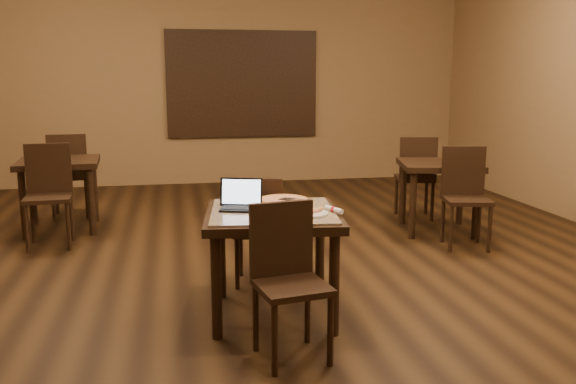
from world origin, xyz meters
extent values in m
plane|color=black|center=(0.00, 0.00, 0.00)|extent=(10.00, 10.00, 0.00)
cube|color=olive|center=(0.00, 5.00, 1.50)|extent=(8.00, 0.02, 3.00)
cube|color=#295F98|center=(0.50, 4.97, 1.55)|extent=(2.20, 0.04, 1.50)
cube|color=black|center=(0.50, 4.95, 1.55)|extent=(2.34, 0.02, 1.64)
cylinder|color=black|center=(-0.35, -0.89, 0.35)|extent=(0.07, 0.07, 0.71)
cylinder|color=black|center=(-0.26, -0.14, 0.35)|extent=(0.07, 0.07, 0.71)
cylinder|color=black|center=(0.40, -0.98, 0.35)|extent=(0.07, 0.07, 0.71)
cylinder|color=black|center=(0.49, -0.23, 0.35)|extent=(0.07, 0.07, 0.71)
cube|color=black|center=(0.07, -0.56, 0.72)|extent=(1.02, 1.02, 0.06)
cube|color=#17299B|center=(0.07, -0.56, 0.76)|extent=(0.93, 0.93, 0.02)
cylinder|color=black|center=(-0.07, -1.46, 0.22)|extent=(0.04, 0.04, 0.43)
cylinder|color=black|center=(-0.13, -1.12, 0.22)|extent=(0.04, 0.04, 0.43)
cylinder|color=black|center=(0.27, -1.40, 0.22)|extent=(0.04, 0.04, 0.43)
cylinder|color=black|center=(0.21, -1.06, 0.22)|extent=(0.04, 0.04, 0.43)
cube|color=black|center=(0.07, -1.26, 0.45)|extent=(0.47, 0.47, 0.04)
cube|color=black|center=(0.04, -1.08, 0.70)|extent=(0.40, 0.11, 0.46)
cylinder|color=black|center=(0.27, 0.27, 0.21)|extent=(0.04, 0.04, 0.42)
cylinder|color=black|center=(0.20, -0.06, 0.21)|extent=(0.04, 0.04, 0.42)
cylinder|color=black|center=(-0.06, 0.34, 0.21)|extent=(0.04, 0.04, 0.42)
cylinder|color=black|center=(-0.13, 0.01, 0.21)|extent=(0.04, 0.04, 0.42)
cube|color=black|center=(0.07, 0.14, 0.43)|extent=(0.46, 0.46, 0.04)
cube|color=black|center=(0.03, -0.03, 0.68)|extent=(0.39, 0.11, 0.44)
cube|color=black|center=(-0.13, -0.51, 0.77)|extent=(0.35, 0.29, 0.01)
cube|color=black|center=(-0.13, -0.41, 0.87)|extent=(0.30, 0.13, 0.20)
cube|color=silver|center=(-0.13, -0.41, 0.87)|extent=(0.27, 0.11, 0.17)
cylinder|color=white|center=(0.29, -0.74, 0.77)|extent=(0.26, 0.26, 0.01)
cylinder|color=silver|center=(0.19, -0.32, 0.77)|extent=(0.40, 0.40, 0.01)
cylinder|color=beige|center=(0.19, -0.32, 0.78)|extent=(0.35, 0.35, 0.02)
torus|color=#CC8841|center=(0.19, -0.32, 0.78)|extent=(0.36, 0.36, 0.02)
cube|color=silver|center=(0.21, -0.34, 0.79)|extent=(0.23, 0.24, 0.01)
cylinder|color=white|center=(0.47, -0.70, 0.78)|extent=(0.10, 0.17, 0.04)
cylinder|color=#B4162A|center=(0.47, -0.70, 0.78)|extent=(0.05, 0.04, 0.04)
cylinder|color=black|center=(1.83, 1.21, 0.36)|extent=(0.07, 0.07, 0.72)
cylinder|color=black|center=(1.97, 1.84, 0.36)|extent=(0.07, 0.07, 0.72)
cylinder|color=black|center=(2.47, 1.07, 0.36)|extent=(0.07, 0.07, 0.72)
cylinder|color=black|center=(2.61, 1.70, 0.36)|extent=(0.07, 0.07, 0.72)
cube|color=black|center=(2.22, 1.45, 0.73)|extent=(0.97, 0.97, 0.06)
cylinder|color=black|center=(2.00, 0.65, 0.23)|extent=(0.04, 0.04, 0.46)
cylinder|color=black|center=(2.08, 1.01, 0.23)|extent=(0.04, 0.04, 0.46)
cylinder|color=black|center=(2.36, 0.57, 0.23)|extent=(0.04, 0.04, 0.46)
cylinder|color=black|center=(2.44, 0.93, 0.23)|extent=(0.04, 0.04, 0.46)
cube|color=black|center=(2.22, 0.79, 0.48)|extent=(0.51, 0.51, 0.04)
cube|color=black|center=(2.26, 0.98, 0.74)|extent=(0.43, 0.13, 0.49)
cylinder|color=black|center=(2.44, 2.26, 0.23)|extent=(0.04, 0.04, 0.46)
cylinder|color=black|center=(2.36, 1.90, 0.23)|extent=(0.04, 0.04, 0.46)
cylinder|color=black|center=(2.08, 2.33, 0.23)|extent=(0.04, 0.04, 0.46)
cylinder|color=black|center=(2.00, 1.98, 0.23)|extent=(0.04, 0.04, 0.46)
cube|color=black|center=(2.22, 2.12, 0.48)|extent=(0.51, 0.51, 0.04)
cube|color=black|center=(2.18, 1.93, 0.74)|extent=(0.43, 0.13, 0.49)
cylinder|color=black|center=(-2.13, 1.92, 0.37)|extent=(0.07, 0.07, 0.74)
cylinder|color=black|center=(-2.18, 2.59, 0.37)|extent=(0.07, 0.07, 0.74)
cylinder|color=black|center=(-1.47, 1.96, 0.37)|extent=(0.07, 0.07, 0.74)
cylinder|color=black|center=(-1.51, 2.63, 0.37)|extent=(0.07, 0.07, 0.74)
cube|color=black|center=(-1.82, 2.27, 0.75)|extent=(0.89, 0.89, 0.06)
cylinder|color=black|center=(-2.00, 1.40, 0.24)|extent=(0.04, 0.04, 0.47)
cylinder|color=black|center=(-2.03, 1.77, 0.24)|extent=(0.04, 0.04, 0.47)
cylinder|color=black|center=(-1.62, 1.42, 0.24)|extent=(0.04, 0.04, 0.47)
cylinder|color=black|center=(-1.65, 1.80, 0.24)|extent=(0.04, 0.04, 0.47)
cube|color=black|center=(-1.82, 1.60, 0.49)|extent=(0.47, 0.47, 0.04)
cube|color=black|center=(-1.84, 1.79, 0.76)|extent=(0.44, 0.07, 0.50)
cylinder|color=black|center=(-1.65, 3.15, 0.24)|extent=(0.04, 0.04, 0.47)
cylinder|color=black|center=(-1.62, 2.78, 0.24)|extent=(0.04, 0.04, 0.47)
cylinder|color=black|center=(-2.03, 3.13, 0.24)|extent=(0.04, 0.04, 0.47)
cylinder|color=black|center=(-2.00, 2.75, 0.24)|extent=(0.04, 0.04, 0.47)
cube|color=black|center=(-1.82, 2.95, 0.49)|extent=(0.47, 0.47, 0.04)
cube|color=black|center=(-1.81, 2.76, 0.76)|extent=(0.44, 0.07, 0.50)
camera|label=1|loc=(-0.59, -4.63, 1.68)|focal=38.00mm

